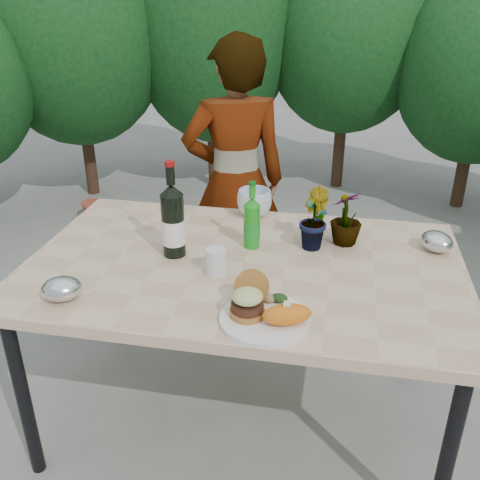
% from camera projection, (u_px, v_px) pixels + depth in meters
% --- Properties ---
extents(ground, '(80.00, 80.00, 0.00)m').
position_uv_depth(ground, '(244.00, 416.00, 2.30)').
color(ground, slate).
rests_on(ground, ground).
extents(patio_table, '(1.60, 1.00, 0.75)m').
position_uv_depth(patio_table, '(244.00, 276.00, 2.00)').
color(patio_table, '#D7B48F').
rests_on(patio_table, ground).
extents(shrub_hedge, '(6.97, 5.13, 2.28)m').
position_uv_depth(shrub_hedge, '(320.00, 74.00, 3.19)').
color(shrub_hedge, '#382316').
rests_on(shrub_hedge, ground).
extents(dinner_plate, '(0.28, 0.28, 0.01)m').
position_uv_depth(dinner_plate, '(265.00, 319.00, 1.63)').
color(dinner_plate, white).
rests_on(dinner_plate, patio_table).
extents(burger_stack, '(0.11, 0.16, 0.11)m').
position_uv_depth(burger_stack, '(248.00, 299.00, 1.63)').
color(burger_stack, '#B7722D').
rests_on(burger_stack, dinner_plate).
extents(sweet_potato, '(0.17, 0.12, 0.06)m').
position_uv_depth(sweet_potato, '(287.00, 314.00, 1.58)').
color(sweet_potato, orange).
rests_on(sweet_potato, dinner_plate).
extents(grilled_veg, '(0.08, 0.05, 0.03)m').
position_uv_depth(grilled_veg, '(275.00, 298.00, 1.70)').
color(grilled_veg, olive).
rests_on(grilled_veg, dinner_plate).
extents(wine_bottle, '(0.09, 0.09, 0.37)m').
position_uv_depth(wine_bottle, '(173.00, 222.00, 1.97)').
color(wine_bottle, black).
rests_on(wine_bottle, patio_table).
extents(sparkling_water, '(0.06, 0.06, 0.27)m').
position_uv_depth(sparkling_water, '(252.00, 224.00, 2.05)').
color(sparkling_water, '#1B921A').
rests_on(sparkling_water, patio_table).
extents(plastic_cup, '(0.07, 0.07, 0.09)m').
position_uv_depth(plastic_cup, '(216.00, 261.00, 1.88)').
color(plastic_cup, silver).
rests_on(plastic_cup, patio_table).
extents(seedling_left, '(0.12, 0.13, 0.20)m').
position_uv_depth(seedling_left, '(316.00, 219.00, 2.08)').
color(seedling_left, '#2D5F20').
rests_on(seedling_left, patio_table).
extents(seedling_mid, '(0.13, 0.15, 0.24)m').
position_uv_depth(seedling_mid, '(313.00, 218.00, 2.04)').
color(seedling_mid, '#25561D').
rests_on(seedling_mid, patio_table).
extents(seedling_right, '(0.17, 0.17, 0.22)m').
position_uv_depth(seedling_right, '(346.00, 218.00, 2.07)').
color(seedling_right, '#1F591E').
rests_on(seedling_right, patio_table).
extents(blue_bowl, '(0.16, 0.16, 0.12)m').
position_uv_depth(blue_bowl, '(254.00, 203.00, 2.34)').
color(blue_bowl, silver).
rests_on(blue_bowl, patio_table).
extents(foil_packet_left, '(0.16, 0.15, 0.08)m').
position_uv_depth(foil_packet_left, '(62.00, 289.00, 1.73)').
color(foil_packet_left, silver).
rests_on(foil_packet_left, patio_table).
extents(foil_packet_right, '(0.17, 0.17, 0.08)m').
position_uv_depth(foil_packet_right, '(437.00, 241.00, 2.04)').
color(foil_packet_right, silver).
rests_on(foil_packet_right, patio_table).
extents(person, '(0.63, 0.53, 1.48)m').
position_uv_depth(person, '(235.00, 183.00, 2.77)').
color(person, '#8F5E47').
rests_on(person, ground).
extents(terracotta_pot, '(0.17, 0.17, 0.14)m').
position_uv_depth(terracotta_pot, '(93.00, 210.00, 4.18)').
color(terracotta_pot, '#BD4530').
rests_on(terracotta_pot, ground).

